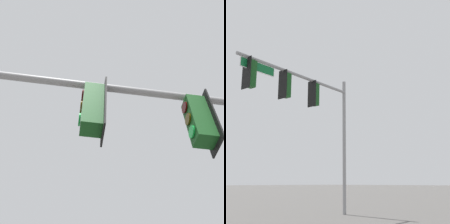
# 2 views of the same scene
# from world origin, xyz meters

# --- Properties ---
(signal_pole_near) EXTENTS (6.92, 1.04, 7.07)m
(signal_pole_near) POSITION_xyz_m (-4.54, -5.60, 5.32)
(signal_pole_near) COLOR gray
(signal_pole_near) RESTS_ON ground_plane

